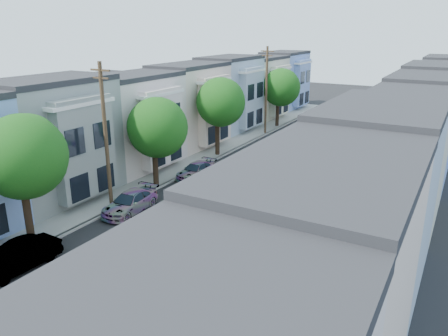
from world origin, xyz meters
The scene contains 24 objects.
ground centered at (0.00, 0.00, 0.00)m, with size 160.00×160.00×0.00m, color black.
road_slab centered at (0.00, 15.00, 0.01)m, with size 12.00×70.00×0.02m, color black.
curb_left centered at (-6.05, 15.00, 0.07)m, with size 0.30×70.00×0.15m, color gray.
curb_right centered at (6.05, 15.00, 0.07)m, with size 0.30×70.00×0.15m, color gray.
sidewalk_left centered at (-7.35, 15.00, 0.07)m, with size 2.60×70.00×0.15m, color gray.
sidewalk_right centered at (7.35, 15.00, 0.07)m, with size 2.60×70.00×0.15m, color gray.
centerline centered at (0.00, 15.00, 0.00)m, with size 0.12×70.00×0.01m, color gold.
townhouse_row_left centered at (-11.15, 15.00, 0.00)m, with size 5.00×70.00×8.50m, color beige.
townhouse_row_right centered at (11.15, 15.00, 0.00)m, with size 5.00×70.00×8.50m, color beige.
tree_b centered at (-6.30, -4.30, 5.48)m, with size 4.70×4.70×7.85m.
tree_c centered at (-6.30, 7.42, 4.80)m, with size 4.70×4.70×7.17m.
tree_d centered at (-6.30, 17.22, 5.35)m, with size 4.70×4.70×7.72m.
tree_e centered at (-6.30, 32.35, 5.02)m, with size 4.70×4.70×7.39m.
tree_far_r centered at (6.89, 31.15, 3.78)m, with size 2.92×2.92×5.29m.
utility_pole_near centered at (-6.30, 2.00, 5.15)m, with size 1.60×0.26×10.00m.
utility_pole_far centered at (-6.30, 28.00, 5.15)m, with size 1.60×0.26×10.00m.
fedex_truck centered at (1.23, 10.97, 1.67)m, with size 2.40×6.23×2.99m.
lead_sedan centered at (2.34, 17.49, 0.65)m, with size 1.54×4.01×1.30m, color black.
parked_left_b centered at (-4.90, -6.42, 0.74)m, with size 1.58×4.47×1.49m, color #0C0C35.
parked_left_c centered at (-4.90, 2.35, 0.69)m, with size 1.94×4.63×1.39m, color #9C9C9C.
parked_left_d centered at (-4.90, 10.70, 0.62)m, with size 1.73×4.11×1.23m, color #3E0907.
parked_right_b centered at (4.90, 0.00, 0.66)m, with size 1.56×4.07×1.32m, color silver.
parked_right_c centered at (4.90, 19.91, 0.70)m, with size 1.66×4.34×1.41m, color black.
parked_right_d centered at (4.90, 28.94, 0.77)m, with size 2.55×5.52×1.54m, color black.
Camera 1 is at (14.41, -18.71, 12.22)m, focal length 35.00 mm.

